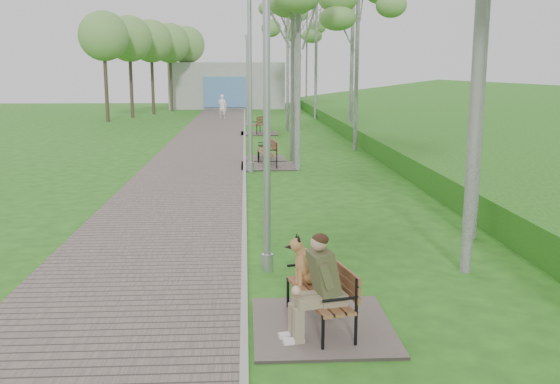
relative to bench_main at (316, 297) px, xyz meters
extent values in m
cube|color=#62554F|center=(-2.68, 19.68, -0.42)|extent=(3.50, 67.00, 0.04)
cube|color=#999993|center=(-0.93, 19.68, -0.42)|extent=(0.10, 67.00, 0.05)
cube|color=#419825|center=(11.07, 18.18, -0.44)|extent=(14.00, 70.00, 1.60)
cube|color=#9E9E99|center=(-2.43, 49.18, 1.56)|extent=(10.00, 5.00, 4.00)
cube|color=#507CB2|center=(-2.43, 46.58, 1.06)|extent=(4.00, 0.20, 2.60)
cube|color=#62554F|center=(0.09, 0.05, -0.42)|extent=(1.82, 2.02, 0.04)
cube|color=brown|center=(0.04, 0.05, 0.01)|extent=(0.79, 1.58, 0.04)
cube|color=brown|center=(0.28, 0.10, 0.28)|extent=(0.39, 1.48, 0.33)
cube|color=#62554F|center=(-0.10, 14.03, -0.42)|extent=(1.89, 2.10, 0.04)
cube|color=brown|center=(-0.15, 14.03, 0.03)|extent=(0.64, 1.62, 0.04)
cube|color=brown|center=(0.11, 14.06, 0.31)|extent=(0.22, 1.57, 0.35)
cube|color=#62554F|center=(-0.17, 15.82, -0.42)|extent=(1.59, 1.77, 0.04)
cube|color=brown|center=(-0.22, 15.82, -0.05)|extent=(0.40, 1.33, 0.04)
cube|color=brown|center=(-0.01, 15.82, 0.19)|extent=(0.04, 1.33, 0.29)
cube|color=#62554F|center=(-0.15, 25.57, -0.42)|extent=(1.94, 2.15, 0.04)
cube|color=brown|center=(-0.20, 25.57, 0.04)|extent=(1.10, 1.67, 0.04)
cube|color=brown|center=(0.04, 25.46, 0.33)|extent=(0.70, 1.49, 0.36)
cylinder|color=#A0A2A8|center=(-0.54, 2.43, -0.30)|extent=(0.20, 0.20, 0.30)
cylinder|color=#A0A2A8|center=(-0.54, 2.43, 2.03)|extent=(0.12, 0.12, 4.94)
cylinder|color=#A0A2A8|center=(-0.72, 12.81, -0.27)|extent=(0.23, 0.23, 0.34)
cylinder|color=#A0A2A8|center=(-0.72, 12.81, 2.40)|extent=(0.14, 0.14, 5.69)
cylinder|color=#A0A2A8|center=(-0.74, 30.44, -0.29)|extent=(0.21, 0.21, 0.31)
cylinder|color=#A0A2A8|center=(-0.74, 30.44, 2.17)|extent=(0.13, 0.13, 5.22)
cylinder|color=#A0A2A8|center=(-0.74, 30.44, 4.83)|extent=(0.19, 0.19, 0.26)
imported|color=white|center=(-2.47, 36.24, 0.40)|extent=(0.71, 0.57, 1.69)
cylinder|color=silver|center=(0.85, 13.14, 3.20)|extent=(0.17, 0.17, 7.28)
cylinder|color=silver|center=(3.73, 18.35, 3.40)|extent=(0.17, 0.17, 7.69)
cylinder|color=silver|center=(0.86, 15.51, 3.45)|extent=(0.18, 0.18, 7.79)
cylinder|color=silver|center=(4.37, 23.38, 5.03)|extent=(0.21, 0.21, 10.96)
cylinder|color=silver|center=(1.46, 26.98, 3.67)|extent=(0.17, 0.17, 8.24)
ellipsoid|color=#6FA14E|center=(1.46, 26.98, 6.31)|extent=(2.52, 2.52, 3.62)
cylinder|color=silver|center=(3.99, 35.72, 5.38)|extent=(0.20, 0.20, 11.64)
cylinder|color=silver|center=(2.55, 33.95, 4.47)|extent=(0.19, 0.19, 9.83)
cylinder|color=silver|center=(4.34, 45.85, 3.64)|extent=(0.18, 0.18, 8.17)
ellipsoid|color=#6FA14E|center=(4.34, 45.85, 6.26)|extent=(2.55, 2.55, 3.60)
camera|label=1|loc=(-0.89, -7.61, 2.87)|focal=40.00mm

